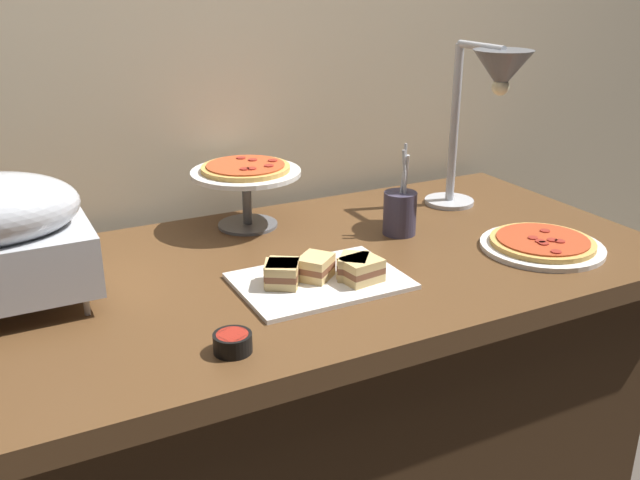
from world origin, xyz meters
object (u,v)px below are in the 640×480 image
(pizza_plate_center, at_px, (246,177))
(sandwich_platter, at_px, (320,275))
(heat_lamp, at_px, (492,88))
(sauce_cup_near, at_px, (233,342))
(pizza_plate_front, at_px, (542,244))
(utensil_holder, at_px, (400,212))

(pizza_plate_center, distance_m, sandwich_platter, 0.43)
(heat_lamp, relative_size, sandwich_platter, 1.29)
(pizza_plate_center, height_order, sauce_cup_near, pizza_plate_center)
(pizza_plate_front, height_order, utensil_holder, utensil_holder)
(heat_lamp, bearing_deg, pizza_plate_center, 158.79)
(pizza_plate_front, xyz_separation_m, sandwich_platter, (-0.57, 0.06, 0.01))
(sandwich_platter, height_order, utensil_holder, utensil_holder)
(pizza_plate_front, height_order, sauce_cup_near, sauce_cup_near)
(sandwich_platter, relative_size, sauce_cup_near, 5.08)
(pizza_plate_center, bearing_deg, heat_lamp, -21.21)
(pizza_plate_front, distance_m, sauce_cup_near, 0.84)
(heat_lamp, bearing_deg, utensil_holder, -179.90)
(sauce_cup_near, bearing_deg, sandwich_platter, 34.33)
(heat_lamp, xyz_separation_m, utensil_holder, (-0.26, -0.00, -0.29))
(pizza_plate_front, bearing_deg, pizza_plate_center, 140.25)
(pizza_plate_front, bearing_deg, utensil_holder, 135.12)
(utensil_holder, bearing_deg, pizza_plate_center, 144.79)
(pizza_plate_front, height_order, sandwich_platter, sandwich_platter)
(utensil_holder, bearing_deg, heat_lamp, 0.10)
(heat_lamp, relative_size, pizza_plate_front, 1.55)
(heat_lamp, bearing_deg, sauce_cup_near, -156.77)
(heat_lamp, xyz_separation_m, sandwich_platter, (-0.58, -0.18, -0.33))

